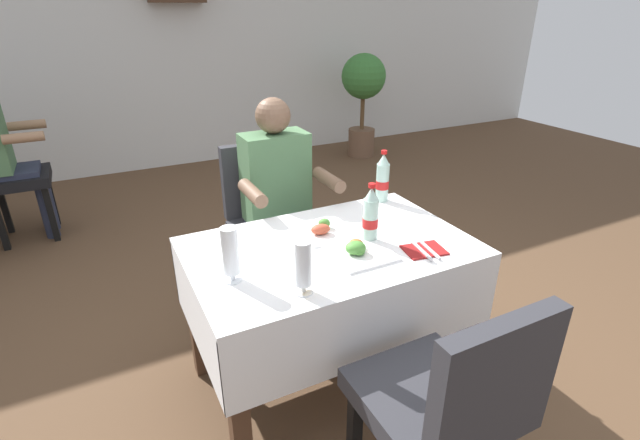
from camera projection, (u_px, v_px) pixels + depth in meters
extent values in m
plane|color=brown|center=(338.00, 359.00, 2.44)|extent=(11.00, 11.00, 0.00)
cube|color=silver|center=(165.00, 23.00, 4.89)|extent=(11.00, 0.12, 3.06)
cube|color=white|center=(330.00, 247.00, 2.02)|extent=(1.22, 0.78, 0.02)
cube|color=white|center=(377.00, 328.00, 1.78)|extent=(1.22, 0.02, 0.32)
cube|color=white|center=(295.00, 245.00, 2.40)|extent=(1.22, 0.02, 0.32)
cube|color=white|center=(196.00, 317.00, 1.85)|extent=(0.02, 0.78, 0.32)
cube|color=white|center=(435.00, 251.00, 2.34)|extent=(0.02, 0.78, 0.32)
cube|color=#472D1E|center=(238.00, 409.00, 1.68)|extent=(0.07, 0.07, 0.73)
cube|color=#472D1E|center=(469.00, 323.00, 2.14)|extent=(0.07, 0.07, 0.73)
cube|color=#472D1E|center=(195.00, 312.00, 2.22)|extent=(0.07, 0.07, 0.73)
cube|color=#472D1E|center=(387.00, 260.00, 2.67)|extent=(0.07, 0.07, 0.73)
cube|color=#2D2D33|center=(274.00, 234.00, 2.68)|extent=(0.44, 0.44, 0.08)
cube|color=#2D2D33|center=(257.00, 179.00, 2.78)|extent=(0.42, 0.06, 0.44)
cube|color=black|center=(259.00, 295.00, 2.59)|extent=(0.04, 0.04, 0.45)
cube|color=black|center=(313.00, 280.00, 2.73)|extent=(0.04, 0.04, 0.45)
cube|color=black|center=(240.00, 267.00, 2.86)|extent=(0.04, 0.04, 0.45)
cube|color=black|center=(290.00, 255.00, 3.00)|extent=(0.04, 0.04, 0.45)
cube|color=#2D2D33|center=(426.00, 397.00, 1.57)|extent=(0.44, 0.44, 0.08)
cube|color=#2D2D33|center=(494.00, 389.00, 1.25)|extent=(0.42, 0.06, 0.44)
cube|color=black|center=(426.00, 403.00, 1.88)|extent=(0.04, 0.04, 0.45)
cube|color=black|center=(354.00, 435.00, 1.75)|extent=(0.04, 0.04, 0.45)
cylinder|color=#282D42|center=(283.00, 292.00, 2.62)|extent=(0.10, 0.10, 0.45)
cylinder|color=#282D42|center=(308.00, 285.00, 2.68)|extent=(0.10, 0.10, 0.45)
cube|color=#282D42|center=(283.00, 233.00, 2.66)|extent=(0.34, 0.36, 0.12)
cube|color=#4C754C|center=(276.00, 177.00, 2.60)|extent=(0.36, 0.20, 0.50)
sphere|color=brown|center=(273.00, 116.00, 2.45)|extent=(0.19, 0.19, 0.19)
cylinder|color=brown|center=(252.00, 193.00, 2.31)|extent=(0.07, 0.26, 0.07)
cylinder|color=brown|center=(329.00, 180.00, 2.49)|extent=(0.07, 0.26, 0.07)
cube|color=white|center=(361.00, 253.00, 1.94)|extent=(0.25, 0.25, 0.01)
ellipsoid|color=#4C8E38|center=(356.00, 248.00, 1.92)|extent=(0.10, 0.10, 0.05)
ellipsoid|color=#99602D|center=(356.00, 243.00, 1.97)|extent=(0.07, 0.07, 0.04)
ellipsoid|color=#4C8E38|center=(358.00, 249.00, 1.92)|extent=(0.08, 0.10, 0.03)
cube|color=white|center=(326.00, 231.00, 2.13)|extent=(0.24, 0.24, 0.01)
ellipsoid|color=#4C8E38|center=(324.00, 223.00, 2.14)|extent=(0.07, 0.07, 0.05)
ellipsoid|color=#C14C33|center=(321.00, 229.00, 2.08)|extent=(0.10, 0.07, 0.05)
cylinder|color=white|center=(233.00, 280.00, 1.76)|extent=(0.07, 0.07, 0.01)
cylinder|color=white|center=(233.00, 276.00, 1.75)|extent=(0.02, 0.02, 0.03)
cylinder|color=white|center=(230.00, 251.00, 1.71)|extent=(0.06, 0.06, 0.19)
cylinder|color=gold|center=(231.00, 259.00, 1.72)|extent=(0.06, 0.06, 0.12)
cylinder|color=white|center=(303.00, 292.00, 1.68)|extent=(0.07, 0.07, 0.01)
cylinder|color=white|center=(303.00, 288.00, 1.68)|extent=(0.02, 0.02, 0.03)
cylinder|color=white|center=(303.00, 263.00, 1.64)|extent=(0.06, 0.06, 0.17)
cylinder|color=#C68928|center=(303.00, 271.00, 1.65)|extent=(0.06, 0.06, 0.11)
cylinder|color=silver|center=(382.00, 183.00, 2.44)|extent=(0.07, 0.07, 0.20)
cylinder|color=red|center=(382.00, 184.00, 2.45)|extent=(0.07, 0.07, 0.04)
cone|color=silver|center=(384.00, 159.00, 2.39)|extent=(0.06, 0.06, 0.05)
cylinder|color=red|center=(384.00, 152.00, 2.37)|extent=(0.03, 0.03, 0.02)
cylinder|color=silver|center=(370.00, 220.00, 2.02)|extent=(0.07, 0.07, 0.20)
cylinder|color=red|center=(370.00, 222.00, 2.02)|extent=(0.07, 0.07, 0.04)
cone|color=silver|center=(372.00, 194.00, 1.97)|extent=(0.06, 0.06, 0.05)
cylinder|color=red|center=(372.00, 185.00, 1.95)|extent=(0.03, 0.03, 0.02)
cube|color=maroon|center=(424.00, 250.00, 1.97)|extent=(0.19, 0.16, 0.01)
cube|color=silver|center=(420.00, 249.00, 1.96)|extent=(0.05, 0.19, 0.01)
cube|color=silver|center=(428.00, 248.00, 1.97)|extent=(0.05, 0.19, 0.01)
cube|color=black|center=(18.00, 179.00, 3.55)|extent=(0.44, 0.44, 0.08)
cube|color=black|center=(51.00, 214.00, 3.59)|extent=(0.04, 0.04, 0.45)
cube|color=black|center=(52.00, 199.00, 3.87)|extent=(0.04, 0.04, 0.45)
cube|color=black|center=(0.00, 223.00, 3.46)|extent=(0.04, 0.04, 0.45)
cube|color=black|center=(4.00, 207.00, 3.73)|extent=(0.04, 0.04, 0.45)
cylinder|color=#282D42|center=(47.00, 211.00, 3.66)|extent=(0.10, 0.10, 0.45)
cylinder|color=#282D42|center=(48.00, 204.00, 3.79)|extent=(0.10, 0.10, 0.45)
cube|color=#282D42|center=(14.00, 177.00, 3.54)|extent=(0.36, 0.34, 0.12)
cylinder|color=#997051|center=(23.00, 138.00, 3.28)|extent=(0.26, 0.07, 0.07)
cylinder|color=#997051|center=(27.00, 125.00, 3.63)|extent=(0.26, 0.07, 0.07)
cylinder|color=brown|center=(361.00, 142.00, 5.72)|extent=(0.32, 0.32, 0.33)
cylinder|color=brown|center=(362.00, 112.00, 5.57)|extent=(0.05, 0.05, 0.41)
sphere|color=#387533|center=(364.00, 76.00, 5.39)|extent=(0.52, 0.52, 0.52)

